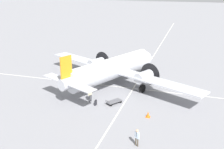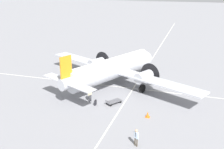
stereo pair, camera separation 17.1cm
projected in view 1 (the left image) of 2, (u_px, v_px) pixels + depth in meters
name	position (u px, v px, depth m)	size (l,w,h in m)	color
ground_plane	(112.00, 86.00, 38.91)	(300.00, 300.00, 0.00)	gray
apron_line_eastwest	(133.00, 88.00, 38.07)	(120.00, 0.16, 0.01)	silver
apron_line_northsouth	(112.00, 86.00, 38.88)	(0.16, 120.00, 0.01)	silver
airliner_main	(114.00, 68.00, 38.38)	(16.95, 24.41, 5.84)	silver
crew_foreground	(137.00, 136.00, 24.74)	(0.36, 0.50, 1.68)	#473D2D
passenger_boarding	(90.00, 93.00, 33.62)	(0.61, 0.35, 1.88)	#2D2D33
suitcase_near_door	(96.00, 103.00, 32.99)	(0.49, 0.16, 0.65)	#232328
baggage_cart	(114.00, 102.00, 33.38)	(2.12, 1.85, 0.56)	#56565B
traffic_cone	(148.00, 115.00, 30.14)	(0.48, 0.48, 0.64)	orange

